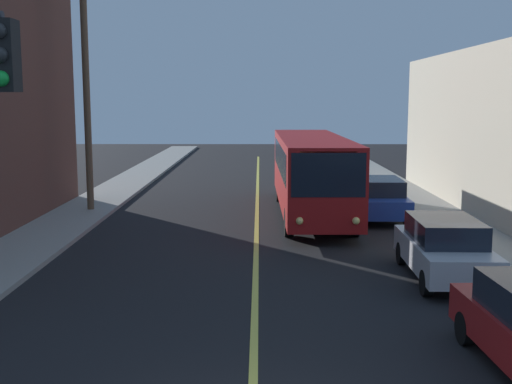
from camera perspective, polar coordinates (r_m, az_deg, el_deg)
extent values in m
cube|color=gray|center=(19.70, -21.73, -5.91)|extent=(2.50, 90.00, 0.15)
cube|color=gray|center=(19.62, 21.79, -5.97)|extent=(2.50, 90.00, 0.15)
cube|color=#D8CC4C|center=(23.16, 0.06, -3.43)|extent=(0.16, 60.00, 0.01)
cube|color=black|center=(22.97, -21.79, -0.09)|extent=(0.06, 12.42, 1.30)
cube|color=black|center=(28.30, 17.67, 1.59)|extent=(0.06, 13.38, 1.30)
cube|color=black|center=(28.13, 17.96, 8.07)|extent=(0.06, 13.38, 1.30)
cube|color=maroon|center=(26.09, 4.93, 1.91)|extent=(2.67, 12.03, 2.75)
cube|color=black|center=(20.12, 6.47, 1.51)|extent=(2.35, 0.10, 1.40)
cube|color=black|center=(31.97, 3.98, 4.21)|extent=(2.30, 0.10, 1.10)
cube|color=black|center=(25.96, 2.18, 3.07)|extent=(0.16, 10.20, 1.10)
cube|color=black|center=(26.18, 7.68, 3.04)|extent=(0.16, 10.20, 1.10)
cube|color=orange|center=(20.07, 6.50, 3.21)|extent=(1.79, 0.08, 0.30)
sphere|color=#F9D872|center=(20.22, 3.91, -2.58)|extent=(0.24, 0.24, 0.24)
sphere|color=#F9D872|center=(20.43, 8.91, -2.55)|extent=(0.24, 0.24, 0.24)
cylinder|color=black|center=(22.07, 2.95, -2.72)|extent=(0.31, 1.00, 1.00)
cylinder|color=black|center=(22.31, 8.74, -2.68)|extent=(0.31, 1.00, 1.00)
cylinder|color=black|center=(29.65, 2.13, 0.12)|extent=(0.31, 1.00, 1.00)
cylinder|color=black|center=(29.83, 6.45, 0.12)|extent=(0.31, 1.00, 1.00)
cylinder|color=black|center=(13.24, 18.17, -11.47)|extent=(0.24, 0.65, 0.64)
cube|color=#B7B7BC|center=(17.57, 16.42, -5.34)|extent=(1.90, 4.44, 0.70)
cube|color=black|center=(17.43, 16.50, -3.26)|extent=(1.67, 2.50, 0.60)
cylinder|color=black|center=(16.06, 14.95, -7.85)|extent=(0.23, 0.64, 0.64)
cylinder|color=black|center=(16.50, 20.41, -7.66)|extent=(0.23, 0.64, 0.64)
cylinder|color=black|center=(18.89, 12.86, -5.35)|extent=(0.23, 0.64, 0.64)
cylinder|color=black|center=(19.27, 17.55, -5.27)|extent=(0.23, 0.64, 0.64)
cube|color=navy|center=(25.68, 10.94, -0.91)|extent=(1.90, 4.44, 0.70)
cube|color=black|center=(25.59, 10.98, 0.52)|extent=(1.68, 2.50, 0.60)
cylinder|color=black|center=(24.16, 9.61, -2.30)|extent=(0.23, 0.64, 0.64)
cylinder|color=black|center=(24.43, 13.33, -2.29)|extent=(0.23, 0.64, 0.64)
cylinder|color=black|center=(27.09, 8.74, -1.14)|extent=(0.23, 0.64, 0.64)
cylinder|color=black|center=(27.33, 12.07, -1.14)|extent=(0.23, 0.64, 0.64)
cylinder|color=brown|center=(27.27, -14.89, 9.18)|extent=(0.28, 0.28, 10.24)
cube|color=black|center=(9.77, -21.44, 11.23)|extent=(0.32, 0.36, 1.00)
sphere|color=#2D2D2D|center=(9.60, -21.86, 11.27)|extent=(0.22, 0.22, 0.22)
sphere|color=green|center=(9.58, -21.76, 9.37)|extent=(0.22, 0.22, 0.22)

